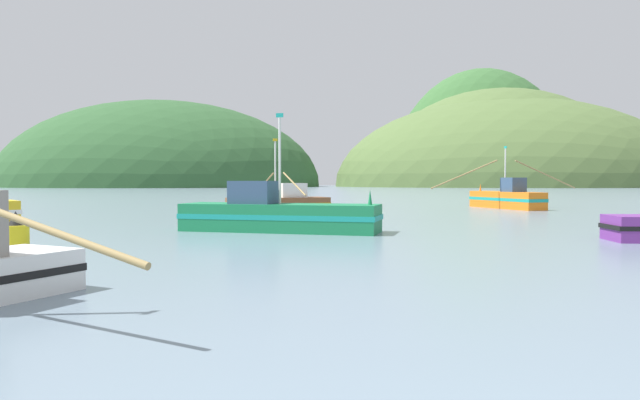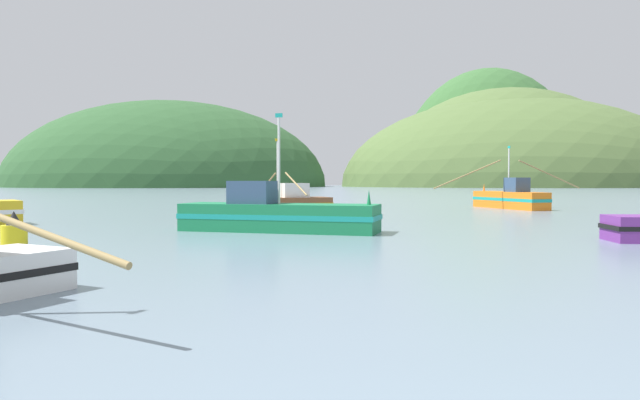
{
  "view_description": "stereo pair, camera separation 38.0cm",
  "coord_description": "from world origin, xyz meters",
  "px_view_note": "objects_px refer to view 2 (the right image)",
  "views": [
    {
      "loc": [
        -2.82,
        -1.79,
        2.43
      ],
      "look_at": [
        0.34,
        28.73,
        1.4
      ],
      "focal_mm": 32.3,
      "sensor_mm": 36.0,
      "label": 1
    },
    {
      "loc": [
        -2.44,
        -1.82,
        2.43
      ],
      "look_at": [
        0.34,
        28.73,
        1.4
      ],
      "focal_mm": 32.3,
      "sensor_mm": 36.0,
      "label": 2
    }
  ],
  "objects_px": {
    "fishing_boat_brown": "(282,203)",
    "channel_buoy": "(14,234)",
    "fishing_boat_green": "(276,215)",
    "fishing_boat_orange": "(510,198)"
  },
  "relations": [
    {
      "from": "fishing_boat_green",
      "to": "fishing_boat_brown",
      "type": "bearing_deg",
      "value": 108.41
    },
    {
      "from": "fishing_boat_green",
      "to": "fishing_boat_brown",
      "type": "xyz_separation_m",
      "value": [
        0.7,
        16.75,
        -0.06
      ]
    },
    {
      "from": "fishing_boat_brown",
      "to": "fishing_boat_orange",
      "type": "bearing_deg",
      "value": 175.14
    },
    {
      "from": "fishing_boat_green",
      "to": "channel_buoy",
      "type": "height_order",
      "value": "fishing_boat_green"
    },
    {
      "from": "fishing_boat_brown",
      "to": "channel_buoy",
      "type": "distance_m",
      "value": 25.37
    },
    {
      "from": "fishing_boat_orange",
      "to": "channel_buoy",
      "type": "distance_m",
      "value": 40.6
    },
    {
      "from": "fishing_boat_brown",
      "to": "channel_buoy",
      "type": "bearing_deg",
      "value": 50.39
    },
    {
      "from": "fishing_boat_green",
      "to": "fishing_boat_brown",
      "type": "height_order",
      "value": "fishing_boat_brown"
    },
    {
      "from": "fishing_boat_green",
      "to": "fishing_boat_orange",
      "type": "xyz_separation_m",
      "value": [
        20.67,
        20.84,
        0.1
      ]
    },
    {
      "from": "fishing_boat_brown",
      "to": "channel_buoy",
      "type": "xyz_separation_m",
      "value": [
        -9.99,
        -23.31,
        -0.19
      ]
    }
  ]
}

